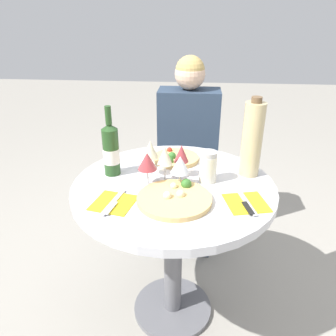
% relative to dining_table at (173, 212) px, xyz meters
% --- Properties ---
extents(ground_plane, '(12.00, 12.00, 0.00)m').
position_rel_dining_table_xyz_m(ground_plane, '(0.00, 0.00, -0.60)').
color(ground_plane, gray).
rests_on(ground_plane, ground).
extents(dining_table, '(0.86, 0.86, 0.75)m').
position_rel_dining_table_xyz_m(dining_table, '(0.00, 0.00, 0.00)').
color(dining_table, slate).
rests_on(dining_table, ground_plane).
extents(chair_behind_diner, '(0.38, 0.38, 0.90)m').
position_rel_dining_table_xyz_m(chair_behind_diner, '(0.04, 0.80, -0.16)').
color(chair_behind_diner, silver).
rests_on(chair_behind_diner, ground_plane).
extents(seated_diner, '(0.37, 0.42, 1.18)m').
position_rel_dining_table_xyz_m(seated_diner, '(0.04, 0.65, -0.08)').
color(seated_diner, '#28384C').
rests_on(seated_diner, ground_plane).
extents(pizza_large, '(0.29, 0.29, 0.05)m').
position_rel_dining_table_xyz_m(pizza_large, '(0.01, -0.14, 0.16)').
color(pizza_large, '#DBB26B').
rests_on(pizza_large, dining_table).
extents(pizza_small_far, '(0.22, 0.22, 0.05)m').
position_rel_dining_table_xyz_m(pizza_small_far, '(-0.01, 0.24, 0.16)').
color(pizza_small_far, '#DBB26B').
rests_on(pizza_small_far, dining_table).
extents(wine_bottle, '(0.07, 0.07, 0.31)m').
position_rel_dining_table_xyz_m(wine_bottle, '(-0.28, 0.07, 0.26)').
color(wine_bottle, '#23471E').
rests_on(wine_bottle, dining_table).
extents(tall_carafe, '(0.09, 0.09, 0.35)m').
position_rel_dining_table_xyz_m(tall_carafe, '(0.33, 0.12, 0.31)').
color(tall_carafe, tan).
rests_on(tall_carafe, dining_table).
extents(sugar_shaker, '(0.07, 0.07, 0.14)m').
position_rel_dining_table_xyz_m(sugar_shaker, '(0.14, 0.04, 0.21)').
color(sugar_shaker, silver).
rests_on(sugar_shaker, dining_table).
extents(wine_glass_back_left, '(0.07, 0.07, 0.16)m').
position_rel_dining_table_xyz_m(wine_glass_back_left, '(-0.11, 0.07, 0.27)').
color(wine_glass_back_left, silver).
rests_on(wine_glass_back_left, dining_table).
extents(wine_glass_front_right, '(0.08, 0.08, 0.14)m').
position_rel_dining_table_xyz_m(wine_glass_front_right, '(0.03, -0.02, 0.24)').
color(wine_glass_front_right, silver).
rests_on(wine_glass_front_right, dining_table).
extents(wine_glass_center, '(0.06, 0.06, 0.16)m').
position_rel_dining_table_xyz_m(wine_glass_center, '(-0.04, 0.02, 0.26)').
color(wine_glass_center, silver).
rests_on(wine_glass_center, dining_table).
extents(wine_glass_back_right, '(0.06, 0.06, 0.15)m').
position_rel_dining_table_xyz_m(wine_glass_back_right, '(0.03, 0.07, 0.25)').
color(wine_glass_back_right, silver).
rests_on(wine_glass_back_right, dining_table).
extents(wine_glass_front_left, '(0.08, 0.08, 0.15)m').
position_rel_dining_table_xyz_m(wine_glass_front_left, '(-0.11, -0.02, 0.25)').
color(wine_glass_front_left, silver).
rests_on(wine_glass_front_left, dining_table).
extents(place_setting_left, '(0.18, 0.19, 0.01)m').
position_rel_dining_table_xyz_m(place_setting_left, '(-0.22, -0.18, 0.15)').
color(place_setting_left, yellow).
rests_on(place_setting_left, dining_table).
extents(place_setting_right, '(0.18, 0.19, 0.01)m').
position_rel_dining_table_xyz_m(place_setting_right, '(0.29, -0.14, 0.15)').
color(place_setting_right, yellow).
rests_on(place_setting_right, dining_table).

